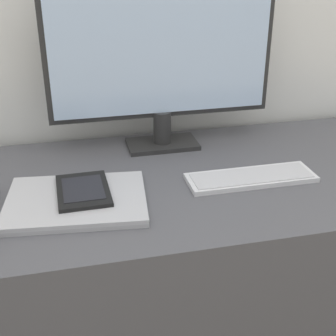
{
  "coord_description": "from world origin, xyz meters",
  "views": [
    {
      "loc": [
        -0.26,
        -0.75,
        1.25
      ],
      "look_at": [
        -0.04,
        0.16,
        0.8
      ],
      "focal_mm": 50.0,
      "sensor_mm": 36.0,
      "label": 1
    }
  ],
  "objects_px": {
    "monitor": "(161,57)",
    "ereader": "(83,190)",
    "laptop": "(76,201)",
    "keyboard": "(251,177)"
  },
  "relations": [
    {
      "from": "monitor",
      "to": "keyboard",
      "type": "xyz_separation_m",
      "value": [
        0.16,
        -0.25,
        -0.24
      ]
    },
    {
      "from": "laptop",
      "to": "ereader",
      "type": "height_order",
      "value": "ereader"
    },
    {
      "from": "ereader",
      "to": "monitor",
      "type": "bearing_deg",
      "value": 47.61
    },
    {
      "from": "monitor",
      "to": "laptop",
      "type": "bearing_deg",
      "value": -132.3
    },
    {
      "from": "monitor",
      "to": "ereader",
      "type": "height_order",
      "value": "monitor"
    },
    {
      "from": "keyboard",
      "to": "ereader",
      "type": "height_order",
      "value": "ereader"
    },
    {
      "from": "laptop",
      "to": "monitor",
      "type": "bearing_deg",
      "value": 47.7
    },
    {
      "from": "keyboard",
      "to": "ereader",
      "type": "distance_m",
      "value": 0.39
    },
    {
      "from": "keyboard",
      "to": "laptop",
      "type": "xyz_separation_m",
      "value": [
        -0.41,
        -0.02,
        0.0
      ]
    },
    {
      "from": "monitor",
      "to": "laptop",
      "type": "xyz_separation_m",
      "value": [
        -0.25,
        -0.27,
        -0.24
      ]
    }
  ]
}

